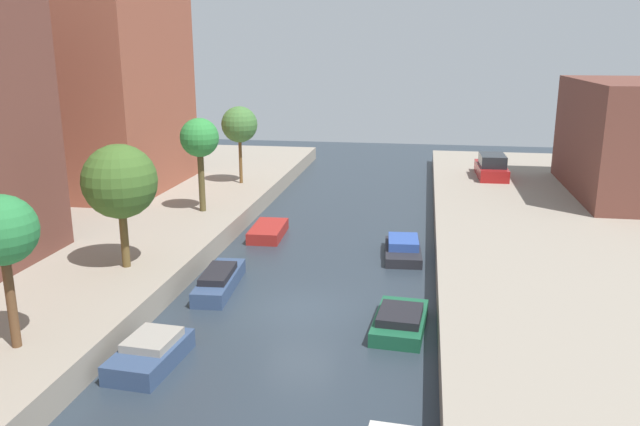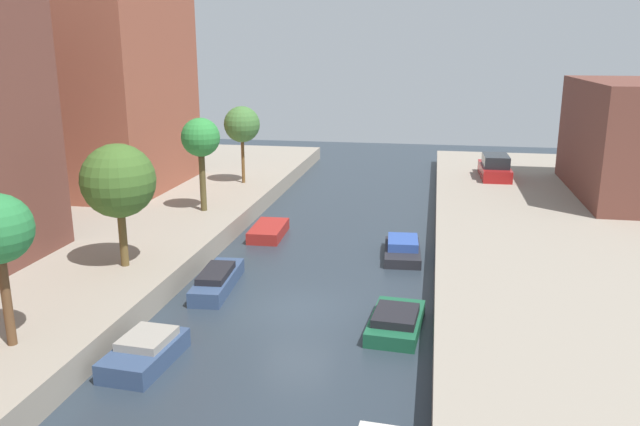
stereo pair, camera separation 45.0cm
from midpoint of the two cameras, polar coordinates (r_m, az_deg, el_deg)
The scene contains 12 objects.
ground_plane at distance 23.67m, azimuth -2.32°, elevation -8.74°, with size 84.00×84.00×0.00m, color #28333D.
apartment_tower_far at distance 41.11m, azimuth -21.43°, elevation 17.12°, with size 10.00×10.30×21.56m, color brown.
street_tree_1 at distance 19.69m, azimuth -27.47°, elevation -1.53°, with size 2.00×2.00×4.54m.
street_tree_2 at distance 25.43m, azimuth -18.18°, elevation 2.69°, with size 2.88×2.88×4.90m.
street_tree_3 at distance 33.33m, azimuth -11.25°, elevation 6.57°, with size 2.02×2.02×4.92m.
street_tree_4 at distance 40.07m, azimuth -7.64°, elevation 7.93°, with size 2.26×2.26×4.87m.
parked_car at distance 43.57m, azimuth 15.00°, elevation 4.01°, with size 1.91×4.66×1.55m.
moored_boat_left_2 at distance 20.45m, azimuth -15.74°, elevation -12.15°, with size 1.82×3.14×0.87m.
moored_boat_left_3 at distance 25.74m, azimuth -9.60°, elevation -6.06°, with size 1.52×4.28×0.86m.
moored_boat_left_4 at distance 32.41m, azimuth -5.12°, elevation -1.65°, with size 1.68×3.33×0.58m.
moored_boat_right_2 at distance 22.11m, azimuth 6.68°, elevation -9.68°, with size 1.93×3.47×0.78m.
moored_boat_right_3 at distance 29.53m, azimuth 7.10°, elevation -3.26°, with size 1.85×3.67×0.83m.
Camera 1 is at (4.29, -21.25, 9.49)m, focal length 35.31 mm.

